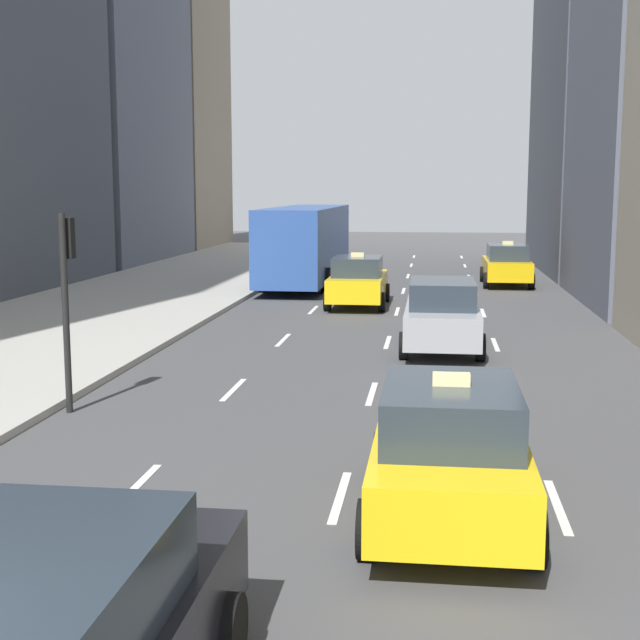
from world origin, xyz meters
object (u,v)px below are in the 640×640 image
(taxi_third, at_px, (358,281))
(traffic_light_pole, at_px, (66,280))
(city_bus, at_px, (306,242))
(taxi_lead, at_px, (449,450))
(sedan_black_near, at_px, (442,314))
(taxi_second, at_px, (507,265))

(taxi_third, relative_size, traffic_light_pole, 1.22)
(taxi_third, distance_m, city_bus, 7.61)
(taxi_lead, distance_m, traffic_light_pole, 8.28)
(taxi_lead, xyz_separation_m, city_bus, (-5.61, 26.74, 0.91))
(traffic_light_pole, bearing_deg, taxi_third, 75.42)
(taxi_third, height_order, sedan_black_near, taxi_third)
(city_bus, distance_m, traffic_light_pole, 22.24)
(sedan_black_near, bearing_deg, taxi_third, 109.34)
(taxi_third, distance_m, sedan_black_near, 8.46)
(city_bus, bearing_deg, traffic_light_pole, -92.93)
(taxi_third, height_order, city_bus, city_bus)
(taxi_lead, height_order, city_bus, city_bus)
(taxi_second, xyz_separation_m, sedan_black_near, (-2.80, -15.44, 0.02))
(taxi_third, xyz_separation_m, city_bus, (-2.81, 7.01, 0.91))
(sedan_black_near, distance_m, traffic_light_pole, 9.99)
(taxi_lead, bearing_deg, sedan_black_near, 90.00)
(taxi_lead, distance_m, city_bus, 27.34)
(taxi_second, xyz_separation_m, city_bus, (-8.41, -0.44, 0.91))
(taxi_lead, xyz_separation_m, taxi_second, (2.80, 27.19, 0.00))
(taxi_second, height_order, city_bus, city_bus)
(taxi_third, xyz_separation_m, traffic_light_pole, (-3.95, -15.19, 1.53))
(taxi_second, distance_m, sedan_black_near, 15.69)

